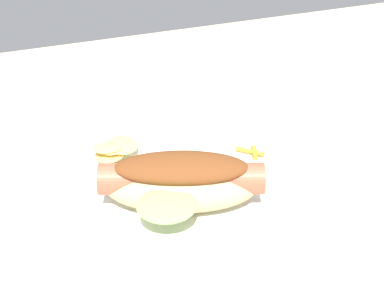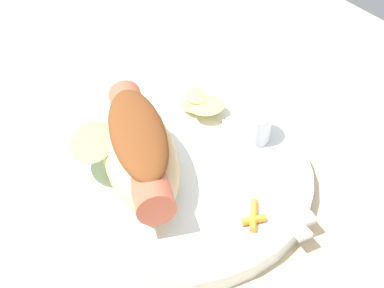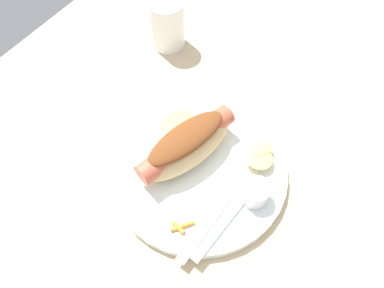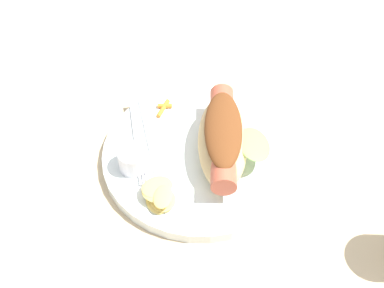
{
  "view_description": "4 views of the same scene",
  "coord_description": "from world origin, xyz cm",
  "px_view_note": "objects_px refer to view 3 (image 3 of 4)",
  "views": [
    {
      "loc": [
        -12.15,
        -40.54,
        40.08
      ],
      "look_at": [
        1.46,
        2.76,
        6.15
      ],
      "focal_mm": 48.32,
      "sensor_mm": 36.0,
      "label": 1
    },
    {
      "loc": [
        34.9,
        -17.02,
        37.12
      ],
      "look_at": [
        0.88,
        3.41,
        4.47
      ],
      "focal_mm": 51.35,
      "sensor_mm": 36.0,
      "label": 2
    },
    {
      "loc": [
        24.75,
        15.71,
        51.38
      ],
      "look_at": [
        -0.58,
        -0.05,
        6.25
      ],
      "focal_mm": 34.7,
      "sensor_mm": 36.0,
      "label": 3
    },
    {
      "loc": [
        -48.22,
        16.48,
        61.33
      ],
      "look_at": [
        -1.91,
        3.33,
        5.99
      ],
      "focal_mm": 52.66,
      "sensor_mm": 36.0,
      "label": 4
    }
  ],
  "objects_px": {
    "carrot_garnish": "(181,227)",
    "sauce_ramekin": "(256,191)",
    "hot_dog": "(186,144)",
    "drinking_cup": "(167,24)",
    "fork": "(228,217)",
    "plate": "(199,170)",
    "chips_pile": "(262,156)",
    "knife": "(213,217)"
  },
  "relations": [
    {
      "from": "knife",
      "to": "drinking_cup",
      "type": "height_order",
      "value": "drinking_cup"
    },
    {
      "from": "fork",
      "to": "drinking_cup",
      "type": "relative_size",
      "value": 1.73
    },
    {
      "from": "chips_pile",
      "to": "drinking_cup",
      "type": "xyz_separation_m",
      "value": [
        -0.16,
        -0.28,
        0.02
      ]
    },
    {
      "from": "knife",
      "to": "chips_pile",
      "type": "distance_m",
      "value": 0.12
    },
    {
      "from": "chips_pile",
      "to": "plate",
      "type": "bearing_deg",
      "value": -50.0
    },
    {
      "from": "sauce_ramekin",
      "to": "drinking_cup",
      "type": "bearing_deg",
      "value": -126.14
    },
    {
      "from": "fork",
      "to": "chips_pile",
      "type": "xyz_separation_m",
      "value": [
        -0.11,
        -0.0,
        0.01
      ]
    },
    {
      "from": "plate",
      "to": "knife",
      "type": "bearing_deg",
      "value": 44.65
    },
    {
      "from": "plate",
      "to": "fork",
      "type": "bearing_deg",
      "value": 57.83
    },
    {
      "from": "sauce_ramekin",
      "to": "fork",
      "type": "distance_m",
      "value": 0.06
    },
    {
      "from": "hot_dog",
      "to": "carrot_garnish",
      "type": "distance_m",
      "value": 0.12
    },
    {
      "from": "chips_pile",
      "to": "drinking_cup",
      "type": "distance_m",
      "value": 0.32
    },
    {
      "from": "sauce_ramekin",
      "to": "knife",
      "type": "distance_m",
      "value": 0.07
    },
    {
      "from": "sauce_ramekin",
      "to": "fork",
      "type": "relative_size",
      "value": 0.25
    },
    {
      "from": "knife",
      "to": "hot_dog",
      "type": "bearing_deg",
      "value": 55.61
    },
    {
      "from": "chips_pile",
      "to": "hot_dog",
      "type": "bearing_deg",
      "value": -62.47
    },
    {
      "from": "hot_dog",
      "to": "drinking_cup",
      "type": "bearing_deg",
      "value": 56.96
    },
    {
      "from": "plate",
      "to": "knife",
      "type": "distance_m",
      "value": 0.08
    },
    {
      "from": "plate",
      "to": "knife",
      "type": "relative_size",
      "value": 1.74
    },
    {
      "from": "hot_dog",
      "to": "chips_pile",
      "type": "height_order",
      "value": "hot_dog"
    },
    {
      "from": "sauce_ramekin",
      "to": "hot_dog",
      "type": "bearing_deg",
      "value": -93.3
    },
    {
      "from": "carrot_garnish",
      "to": "sauce_ramekin",
      "type": "bearing_deg",
      "value": 146.28
    },
    {
      "from": "plate",
      "to": "fork",
      "type": "relative_size",
      "value": 1.67
    },
    {
      "from": "sauce_ramekin",
      "to": "chips_pile",
      "type": "height_order",
      "value": "sauce_ramekin"
    },
    {
      "from": "carrot_garnish",
      "to": "fork",
      "type": "bearing_deg",
      "value": 133.83
    },
    {
      "from": "chips_pile",
      "to": "carrot_garnish",
      "type": "xyz_separation_m",
      "value": [
        0.16,
        -0.05,
        -0.01
      ]
    },
    {
      "from": "drinking_cup",
      "to": "plate",
      "type": "bearing_deg",
      "value": 43.0
    },
    {
      "from": "hot_dog",
      "to": "knife",
      "type": "relative_size",
      "value": 1.11
    },
    {
      "from": "fork",
      "to": "drinking_cup",
      "type": "xyz_separation_m",
      "value": [
        -0.27,
        -0.29,
        0.03
      ]
    },
    {
      "from": "plate",
      "to": "sauce_ramekin",
      "type": "height_order",
      "value": "sauce_ramekin"
    },
    {
      "from": "knife",
      "to": "drinking_cup",
      "type": "xyz_separation_m",
      "value": [
        -0.28,
        -0.27,
        0.03
      ]
    },
    {
      "from": "plate",
      "to": "drinking_cup",
      "type": "height_order",
      "value": "drinking_cup"
    },
    {
      "from": "plate",
      "to": "sauce_ramekin",
      "type": "bearing_deg",
      "value": 91.11
    },
    {
      "from": "carrot_garnish",
      "to": "plate",
      "type": "bearing_deg",
      "value": -163.43
    },
    {
      "from": "hot_dog",
      "to": "sauce_ramekin",
      "type": "height_order",
      "value": "hot_dog"
    },
    {
      "from": "sauce_ramekin",
      "to": "carrot_garnish",
      "type": "bearing_deg",
      "value": -33.72
    },
    {
      "from": "fork",
      "to": "knife",
      "type": "height_order",
      "value": "same"
    },
    {
      "from": "chips_pile",
      "to": "carrot_garnish",
      "type": "relative_size",
      "value": 1.92
    },
    {
      "from": "fork",
      "to": "chips_pile",
      "type": "height_order",
      "value": "chips_pile"
    },
    {
      "from": "chips_pile",
      "to": "drinking_cup",
      "type": "relative_size",
      "value": 0.64
    },
    {
      "from": "sauce_ramekin",
      "to": "drinking_cup",
      "type": "relative_size",
      "value": 0.43
    },
    {
      "from": "chips_pile",
      "to": "drinking_cup",
      "type": "height_order",
      "value": "drinking_cup"
    }
  ]
}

